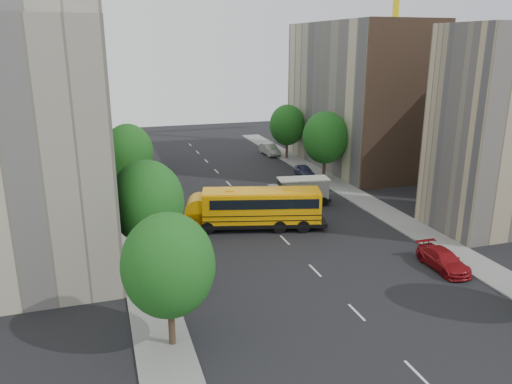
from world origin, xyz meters
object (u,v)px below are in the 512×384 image
safari_truck (299,191)px  parked_car_4 (304,171)px  street_tree_1 (147,202)px  street_tree_5 (287,125)px  street_tree_0 (168,265)px  parked_car_2 (139,174)px  parked_car_1 (149,200)px  parked_car_5 (270,149)px  street_tree_4 (325,138)px  street_tree_2 (128,152)px  parked_car_0 (185,278)px  school_bus (252,207)px  parked_car_3 (443,260)px

safari_truck → parked_car_4: 11.10m
street_tree_1 → street_tree_5: 37.20m
street_tree_0 → parked_car_2: size_ratio=1.45×
parked_car_1 → parked_car_5: bearing=-134.7°
safari_truck → street_tree_4: bearing=57.9°
street_tree_4 → parked_car_1: 21.45m
parked_car_4 → street_tree_5: bearing=84.1°
street_tree_5 → parked_car_1: bearing=-141.8°
street_tree_5 → street_tree_1: bearing=-126.3°
street_tree_2 → parked_car_0: (1.76, -21.87, -4.08)m
school_bus → parked_car_4: (11.36, 15.05, -1.30)m
street_tree_5 → safari_truck: (-6.28, -19.49, -3.30)m
parked_car_2 → parked_car_4: bearing=165.2°
parked_car_3 → parked_car_5: bearing=90.6°
street_tree_5 → safari_truck: street_tree_5 is taller
parked_car_4 → parked_car_2: bearing=169.9°
street_tree_2 → street_tree_5: bearing=28.6°
safari_truck → parked_car_4: size_ratio=1.65×
safari_truck → parked_car_5: 23.19m
parked_car_0 → street_tree_4: bearing=-128.2°
parked_car_2 → street_tree_0: bearing=85.5°
safari_truck → parked_car_5: size_ratio=1.35×
street_tree_4 → parked_car_5: street_tree_4 is taller
parked_car_1 → parked_car_3: size_ratio=1.01×
street_tree_0 → street_tree_5: 45.65m
street_tree_2 → parked_car_3: street_tree_2 is taller
street_tree_0 → parked_car_5: (20.60, 43.18, -3.85)m
parked_car_0 → street_tree_2: bearing=-80.8°
parked_car_3 → street_tree_4: bearing=86.6°
street_tree_1 → street_tree_2: size_ratio=1.03×
street_tree_0 → street_tree_2: 28.00m
parked_car_0 → parked_car_4: (18.84, 24.33, -0.08)m
school_bus → parked_car_3: (10.56, -11.88, -1.28)m
street_tree_5 → parked_car_3: (-2.20, -36.47, -4.01)m
parked_car_0 → parked_car_5: size_ratio=0.91×
street_tree_5 → safari_truck: 20.74m
parked_car_4 → street_tree_0: bearing=-121.6°
street_tree_2 → parked_car_4: bearing=6.8°
street_tree_5 → parked_car_4: (-1.40, -9.54, -4.04)m
parked_car_2 → safari_truck: bearing=132.9°
street_tree_5 → parked_car_2: size_ratio=1.47×
street_tree_4 → safari_truck: bearing=-130.0°
parked_car_0 → parked_car_4: parked_car_0 is taller
street_tree_0 → parked_car_5: street_tree_0 is taller
parked_car_2 → parked_car_3: parked_car_2 is taller
safari_truck → parked_car_0: (-13.95, -14.38, -0.66)m
school_bus → parked_car_0: (-7.48, -9.28, -1.22)m
street_tree_5 → parked_car_4: size_ratio=1.92×
parked_car_3 → parked_car_2: bearing=122.3°
parked_car_2 → parked_car_5: parked_car_5 is taller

